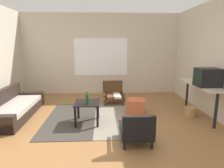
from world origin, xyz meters
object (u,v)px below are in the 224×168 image
object	(u,v)px
couch	(13,108)
wicker_basket	(191,112)
console_shelf	(201,88)
glass_bottle	(87,99)
armchair_striped_foreground	(137,130)
armchair_by_window	(113,93)
coffee_table	(87,107)
crt_television	(208,77)
ottoman_orange	(136,106)
clay_vase	(197,78)

from	to	relation	value
couch	wicker_basket	size ratio (longest dim) A/B	7.00
console_shelf	wicker_basket	size ratio (longest dim) A/B	5.07
console_shelf	glass_bottle	distance (m)	2.63
armchair_striped_foreground	glass_bottle	world-z (taller)	glass_bottle
armchair_by_window	glass_bottle	xyz separation A→B (m)	(-0.63, -1.60, 0.30)
coffee_table	glass_bottle	bearing A→B (deg)	-85.04
coffee_table	armchair_striped_foreground	bearing A→B (deg)	-46.36
crt_television	wicker_basket	distance (m)	0.93
couch	crt_television	bearing A→B (deg)	-5.88
coffee_table	ottoman_orange	world-z (taller)	coffee_table
couch	clay_vase	size ratio (longest dim) A/B	6.47
console_shelf	clay_vase	distance (m)	0.30
coffee_table	crt_television	distance (m)	2.68
armchair_by_window	armchair_striped_foreground	bearing A→B (deg)	-83.75
ottoman_orange	glass_bottle	bearing A→B (deg)	-149.23
armchair_by_window	clay_vase	xyz separation A→B (m)	(1.97, -0.99, 0.63)
console_shelf	glass_bottle	bearing A→B (deg)	-171.52
crt_television	clay_vase	xyz separation A→B (m)	(0.00, 0.47, -0.09)
glass_bottle	wicker_basket	xyz separation A→B (m)	(2.43, 0.41, -0.47)
coffee_table	wicker_basket	world-z (taller)	coffee_table
armchair_striped_foreground	clay_vase	world-z (taller)	clay_vase
coffee_table	ottoman_orange	xyz separation A→B (m)	(1.16, 0.56, -0.19)
ottoman_orange	clay_vase	size ratio (longest dim) A/B	1.38
clay_vase	couch	bearing A→B (deg)	-179.74
coffee_table	ottoman_orange	distance (m)	1.30
console_shelf	wicker_basket	bearing A→B (deg)	171.62
couch	coffee_table	bearing A→B (deg)	-14.62
console_shelf	couch	bearing A→B (deg)	177.37
console_shelf	wicker_basket	distance (m)	0.61
coffee_table	console_shelf	xyz separation A→B (m)	(2.61, 0.27, 0.33)
armchair_by_window	glass_bottle	bearing A→B (deg)	-111.51
armchair_by_window	glass_bottle	world-z (taller)	glass_bottle
ottoman_orange	console_shelf	bearing A→B (deg)	-11.59
armchair_striped_foreground	clay_vase	distance (m)	2.32
ottoman_orange	clay_vase	bearing A→B (deg)	-2.94
ottoman_orange	glass_bottle	world-z (taller)	glass_bottle
clay_vase	armchair_by_window	bearing A→B (deg)	153.20
glass_bottle	crt_television	bearing A→B (deg)	3.02
couch	armchair_striped_foreground	distance (m)	3.06
couch	console_shelf	world-z (taller)	console_shelf
couch	console_shelf	size ratio (longest dim) A/B	1.38
console_shelf	glass_bottle	world-z (taller)	console_shelf
coffee_table	glass_bottle	world-z (taller)	glass_bottle
couch	glass_bottle	size ratio (longest dim) A/B	7.77
ottoman_orange	crt_television	bearing A→B (deg)	-20.75
armchair_by_window	armchair_striped_foreground	distance (m)	2.45
coffee_table	armchair_by_window	bearing A→B (deg)	66.57
crt_television	clay_vase	size ratio (longest dim) A/B	1.53
coffee_table	armchair_by_window	size ratio (longest dim) A/B	0.92
couch	coffee_table	world-z (taller)	couch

